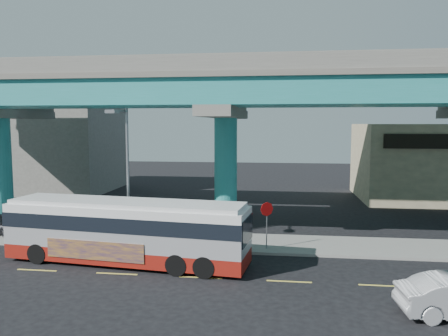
# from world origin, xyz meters

# --- Properties ---
(ground) EXTENTS (120.00, 120.00, 0.00)m
(ground) POSITION_xyz_m (0.00, 0.00, 0.00)
(ground) COLOR black
(ground) RESTS_ON ground
(sidewalk) EXTENTS (70.00, 4.00, 0.15)m
(sidewalk) POSITION_xyz_m (0.00, 5.50, 0.07)
(sidewalk) COLOR gray
(sidewalk) RESTS_ON ground
(lane_markings) EXTENTS (58.00, 0.12, 0.01)m
(lane_markings) POSITION_xyz_m (-0.00, -0.30, 0.01)
(lane_markings) COLOR #D8C64C
(lane_markings) RESTS_ON ground
(viaduct) EXTENTS (52.00, 12.40, 11.70)m
(viaduct) POSITION_xyz_m (-0.00, 9.11, 9.14)
(viaduct) COLOR teal
(viaduct) RESTS_ON ground
(building_beige) EXTENTS (14.00, 10.23, 7.00)m
(building_beige) POSITION_xyz_m (18.00, 22.98, 3.51)
(building_beige) COLOR #C2B48A
(building_beige) RESTS_ON ground
(building_concrete) EXTENTS (12.00, 10.00, 9.00)m
(building_concrete) POSITION_xyz_m (-20.00, 24.00, 4.50)
(building_concrete) COLOR gray
(building_concrete) RESTS_ON ground
(transit_bus) EXTENTS (12.61, 4.09, 3.18)m
(transit_bus) POSITION_xyz_m (-4.07, 1.33, 1.74)
(transit_bus) COLOR maroon
(transit_bus) RESTS_ON ground
(street_lamp) EXTENTS (0.50, 2.52, 7.73)m
(street_lamp) POSITION_xyz_m (-4.90, 3.44, 5.17)
(street_lamp) COLOR gray
(street_lamp) RESTS_ON sidewalk
(stop_sign) EXTENTS (0.68, 0.45, 2.62)m
(stop_sign) POSITION_xyz_m (2.86, 4.18, 2.05)
(stop_sign) COLOR gray
(stop_sign) RESTS_ON sidewalk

